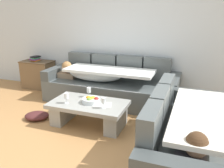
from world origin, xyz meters
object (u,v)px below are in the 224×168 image
(wine_glass_near_left, at_px, (66,96))
(wine_glass_near_right, at_px, (103,101))
(fruit_bowl, at_px, (91,100))
(wine_glass_far_back, at_px, (89,91))
(couch_near_window, at_px, (189,139))
(crumpled_garment, at_px, (37,116))
(side_cabinet, at_px, (38,74))
(couch_along_wall, at_px, (109,85))
(coffee_table, at_px, (89,111))
(open_magazine, at_px, (102,105))
(book_stack_on_cabinet, at_px, (35,59))

(wine_glass_near_left, distance_m, wine_glass_near_right, 0.61)
(fruit_bowl, height_order, wine_glass_near_left, wine_glass_near_left)
(fruit_bowl, relative_size, wine_glass_far_back, 1.69)
(couch_near_window, bearing_deg, crumpled_garment, 81.15)
(fruit_bowl, distance_m, side_cabinet, 2.36)
(couch_along_wall, distance_m, coffee_table, 1.08)
(couch_along_wall, distance_m, side_cabinet, 1.87)
(wine_glass_near_right, xyz_separation_m, wine_glass_far_back, (-0.40, 0.35, 0.00))
(coffee_table, distance_m, open_magazine, 0.29)
(couch_near_window, relative_size, wine_glass_near_right, 12.26)
(wine_glass_near_right, bearing_deg, wine_glass_near_left, -178.15)
(couch_along_wall, distance_m, book_stack_on_cabinet, 1.94)
(wine_glass_far_back, xyz_separation_m, open_magazine, (0.34, -0.25, -0.11))
(couch_near_window, height_order, wine_glass_far_back, couch_near_window)
(couch_along_wall, height_order, crumpled_garment, couch_along_wall)
(fruit_bowl, height_order, open_magazine, fruit_bowl)
(couch_near_window, xyz_separation_m, wine_glass_far_back, (-1.63, 0.73, 0.16))
(couch_along_wall, height_order, wine_glass_far_back, couch_along_wall)
(couch_along_wall, relative_size, book_stack_on_cabinet, 11.75)
(coffee_table, relative_size, wine_glass_near_right, 7.23)
(side_cabinet, height_order, book_stack_on_cabinet, book_stack_on_cabinet)
(book_stack_on_cabinet, bearing_deg, wine_glass_near_left, -40.98)
(couch_near_window, distance_m, crumpled_garment, 2.49)
(wine_glass_far_back, relative_size, side_cabinet, 0.23)
(book_stack_on_cabinet, bearing_deg, fruit_bowl, -32.67)
(book_stack_on_cabinet, bearing_deg, couch_along_wall, -6.86)
(book_stack_on_cabinet, bearing_deg, wine_glass_near_right, -32.13)
(fruit_bowl, xyz_separation_m, wine_glass_near_right, (0.26, -0.14, 0.07))
(couch_along_wall, xyz_separation_m, fruit_bowl, (0.12, -1.06, 0.10))
(crumpled_garment, bearing_deg, open_magazine, 4.76)
(fruit_bowl, bearing_deg, wine_glass_near_left, -155.24)
(book_stack_on_cabinet, bearing_deg, coffee_table, -33.47)
(wine_glass_far_back, bearing_deg, side_cabinet, 149.55)
(couch_near_window, relative_size, open_magazine, 7.27)
(coffee_table, bearing_deg, book_stack_on_cabinet, 146.53)
(open_magazine, distance_m, crumpled_garment, 1.20)
(side_cabinet, bearing_deg, crumpled_garment, -54.47)
(coffee_table, distance_m, crumpled_garment, 0.94)
(wine_glass_far_back, bearing_deg, book_stack_on_cabinet, 149.97)
(wine_glass_near_left, bearing_deg, fruit_bowl, 24.76)
(wine_glass_near_right, bearing_deg, side_cabinet, 147.51)
(crumpled_garment, bearing_deg, couch_near_window, -8.85)
(fruit_bowl, bearing_deg, coffee_table, -165.72)
(side_cabinet, bearing_deg, fruit_bowl, -33.09)
(wine_glass_near_left, xyz_separation_m, wine_glass_far_back, (0.21, 0.37, 0.00))
(fruit_bowl, height_order, wine_glass_far_back, wine_glass_far_back)
(couch_near_window, height_order, wine_glass_near_left, couch_near_window)
(couch_near_window, xyz_separation_m, open_magazine, (-1.29, 0.48, 0.05))
(open_magazine, bearing_deg, crumpled_garment, 166.37)
(couch_near_window, relative_size, wine_glass_near_left, 12.26)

